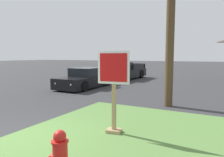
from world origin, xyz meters
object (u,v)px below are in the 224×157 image
at_px(manhole_cover, 99,112).
at_px(parked_sedan_black, 86,79).
at_px(pickup_truck_black, 123,72).
at_px(stop_sign, 114,93).

distance_m(manhole_cover, parked_sedan_black, 6.09).
bearing_deg(manhole_cover, parked_sedan_black, 129.94).
relative_size(manhole_cover, pickup_truck_black, 0.13).
bearing_deg(manhole_cover, stop_sign, -48.78).
xyz_separation_m(stop_sign, manhole_cover, (-1.52, 1.74, -1.09)).
distance_m(stop_sign, pickup_truck_black, 12.91).
relative_size(stop_sign, pickup_truck_black, 0.37).
height_order(stop_sign, parked_sedan_black, stop_sign).
bearing_deg(parked_sedan_black, manhole_cover, -50.06).
xyz_separation_m(stop_sign, pickup_truck_black, (-5.32, 11.76, -0.48)).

